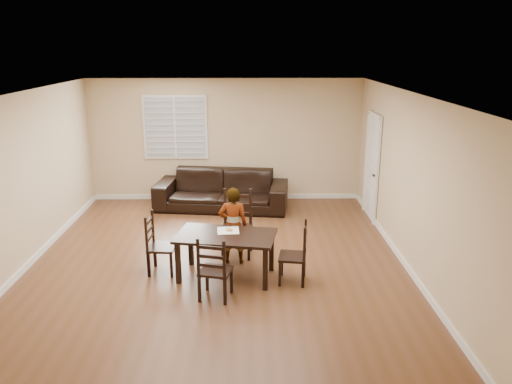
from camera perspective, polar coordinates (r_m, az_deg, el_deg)
The scene contains 11 objects.
ground at distance 8.19m, azimuth -4.40°, elevation -8.02°, with size 7.00×7.00×0.00m, color brown.
room at distance 7.79m, azimuth -4.35°, elevation 4.72°, with size 6.04×7.04×2.72m.
dining_table at distance 7.48m, azimuth -3.47°, elevation -5.52°, with size 1.58×1.06×0.68m.
chair_near at distance 8.38m, azimuth -2.12°, elevation -3.70°, with size 0.53×0.50×1.10m.
chair_far at distance 6.86m, azimuth -4.94°, elevation -9.22°, with size 0.50×0.48×0.93m.
chair_left at distance 7.84m, azimuth -11.49°, elevation -6.03°, with size 0.43×0.46×0.95m.
chair_right at distance 7.39m, azimuth 5.06°, elevation -7.25°, with size 0.45×0.47×0.93m.
child at distance 7.94m, azimuth -2.64°, elevation -3.85°, with size 0.46×0.30×1.26m, color gray.
napkin at distance 7.59m, azimuth -3.21°, elevation -4.41°, with size 0.32×0.32×0.00m, color beige.
donut at distance 7.58m, azimuth -3.08°, elevation -4.27°, with size 0.10×0.10×0.04m.
sofa at distance 10.67m, azimuth -3.94°, elevation 0.23°, with size 2.78×1.09×0.81m, color black.
Camera 1 is at (0.51, -7.43, 3.39)m, focal length 35.00 mm.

